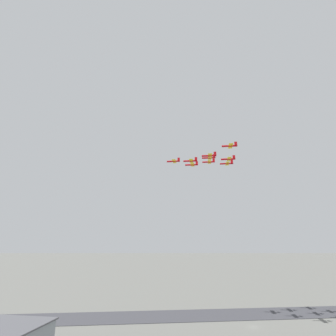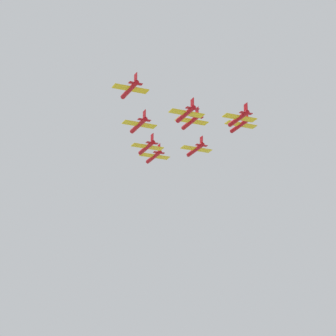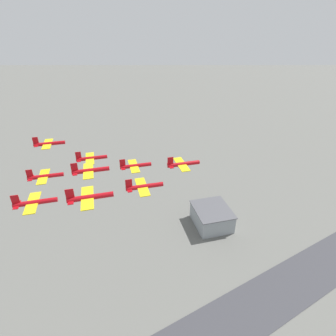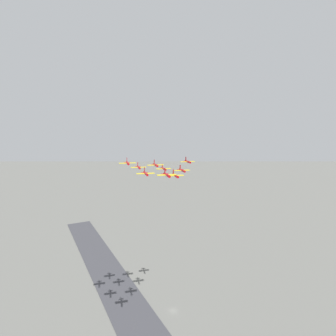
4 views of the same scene
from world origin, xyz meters
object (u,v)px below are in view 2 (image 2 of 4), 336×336
Objects in this scene: jet_5 at (240,125)px; jet_7 at (186,113)px; jet_6 at (130,89)px; jet_8 at (239,118)px; jet_0 at (154,156)px; jet_4 at (191,121)px; jet_3 at (139,125)px; jet_2 at (196,149)px; jet_1 at (147,147)px.

jet_7 is at bearing -150.46° from jet_5.
jet_6 is 1.00× the size of jet_8.
jet_6 is at bearing -180.00° from jet_8.
jet_4 is at bearing -90.00° from jet_0.
jet_0 is at bearing 120.47° from jet_5.
jet_0 is 26.36m from jet_3.
jet_2 is 26.34m from jet_7.
jet_2 is 13.33m from jet_4.
jet_7 is 1.00× the size of jet_8.
jet_0 is 1.00× the size of jet_4.
jet_1 is at bearing -120.47° from jet_0.
jet_2 is at bearing 120.47° from jet_5.
jet_7 is 13.39m from jet_8.
jet_2 is 23.01m from jet_3.
jet_5 reaches higher than jet_4.
jet_0 is 1.00× the size of jet_5.
jet_7 is (-6.30, -34.08, -2.22)m from jet_0.
jet_5 is 23.50m from jet_7.
jet_8 is at bearing -59.53° from jet_4.
jet_2 is 1.00× the size of jet_8.
jet_1 is 1.00× the size of jet_7.
jet_1 is (-6.54, -11.41, -2.32)m from jet_0.
jet_5 is at bearing -0.00° from jet_3.
jet_4 reaches higher than jet_6.
jet_1 is 23.52m from jet_5.
jet_6 is at bearing -120.47° from jet_1.
jet_4 is 13.62m from jet_7.
jet_4 is at bearing 59.53° from jet_7.
jet_1 is at bearing 59.53° from jet_3.
jet_3 is at bearing 59.53° from jet_6.
jet_3 is at bearing -120.47° from jet_0.
jet_2 is 1.00× the size of jet_5.
jet_1 is 22.67m from jet_7.
jet_1 is 26.54m from jet_6.
jet_5 is at bearing 18.78° from jet_6.
jet_5 is (26.67, 0.29, 4.36)m from jet_3.
jet_7 is at bearing -120.47° from jet_4.
jet_6 reaches higher than jet_3.
jet_0 reaches higher than jet_8.
jet_3 is at bearing 120.47° from jet_7.
jet_7 is (-13.09, -22.82, -1.34)m from jet_2.
jet_4 is at bearing 120.47° from jet_8.
jet_0 is 1.00× the size of jet_1.
jet_1 is 1.00× the size of jet_3.
jet_4 is 1.00× the size of jet_5.
jet_4 reaches higher than jet_7.
jet_3 is 1.00× the size of jet_4.
jet_5 is 13.65m from jet_8.
jet_8 reaches higher than jet_1.
jet_4 is at bearing 29.54° from jet_6.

